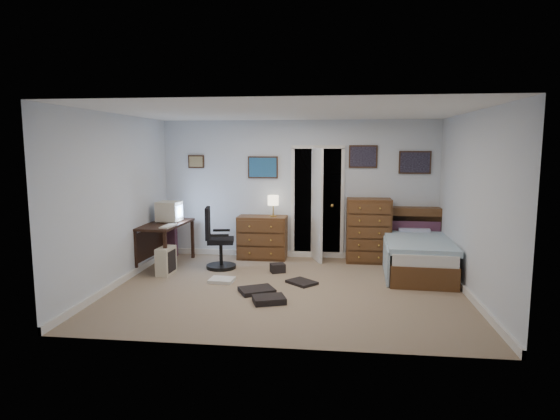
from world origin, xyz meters
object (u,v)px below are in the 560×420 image
object	(u,v)px
tall_dresser	(368,230)
computer_desk	(161,233)
low_dresser	(262,237)
office_chair	(217,245)
bed	(417,255)

from	to	relation	value
tall_dresser	computer_desk	bearing A→B (deg)	-169.80
low_dresser	tall_dresser	world-z (taller)	tall_dresser
office_chair	low_dresser	distance (m)	1.00
computer_desk	bed	distance (m)	4.28
computer_desk	tall_dresser	size ratio (longest dim) A/B	1.16
computer_desk	bed	bearing A→B (deg)	3.30
bed	computer_desk	bearing A→B (deg)	-177.07
computer_desk	low_dresser	world-z (taller)	low_dresser
computer_desk	tall_dresser	bearing A→B (deg)	14.02
bed	office_chair	bearing A→B (deg)	-175.48
computer_desk	low_dresser	distance (m)	1.80
office_chair	bed	distance (m)	3.26
low_dresser	bed	world-z (taller)	low_dresser
office_chair	low_dresser	bearing A→B (deg)	40.20
low_dresser	bed	xyz separation A→B (m)	(2.62, -0.70, -0.09)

